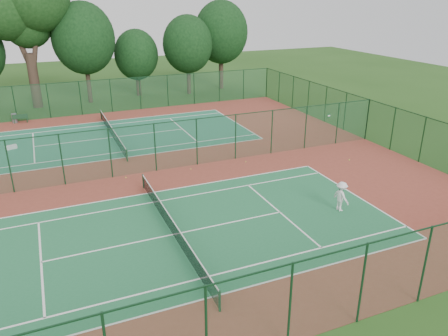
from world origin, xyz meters
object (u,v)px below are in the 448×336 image
(player_near, at_px, (341,196))
(kit_bag, at_px, (11,147))
(bench, at_px, (20,118))
(big_tree, at_px, (24,9))
(trash_bin, at_px, (14,118))

(player_near, relative_size, kit_bag, 2.05)
(bench, bearing_deg, big_tree, 75.71)
(bench, height_order, kit_bag, bench)
(trash_bin, bearing_deg, big_tree, 68.96)
(bench, bearing_deg, trash_bin, 159.72)
(kit_bag, bearing_deg, player_near, -68.24)
(trash_bin, relative_size, bench, 0.64)
(kit_bag, bearing_deg, bench, 64.14)
(bench, xyz_separation_m, kit_bag, (-0.69, -8.14, -0.28))
(kit_bag, distance_m, big_tree, 17.83)
(kit_bag, bearing_deg, trash_bin, 67.88)
(trash_bin, bearing_deg, kit_bag, -91.08)
(player_near, xyz_separation_m, bench, (-17.11, 27.37, -0.45))
(trash_bin, distance_m, kit_bag, 8.37)
(trash_bin, bearing_deg, bench, -22.07)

